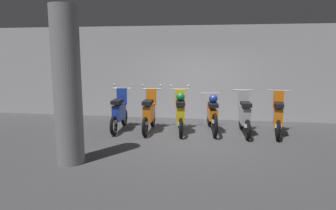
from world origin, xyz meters
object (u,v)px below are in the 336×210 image
object	(u,v)px
motorbike_slot_3	(212,113)
motorbike_slot_5	(278,116)
motorbike_slot_0	(119,112)
support_pillar	(67,87)
motorbike_slot_4	(244,115)
motorbike_slot_1	(149,113)
motorbike_slot_2	(180,112)

from	to	relation	value
motorbike_slot_3	motorbike_slot_5	distance (m)	1.76
motorbike_slot_0	support_pillar	bearing A→B (deg)	-92.70
motorbike_slot_0	motorbike_slot_3	distance (m)	2.63
motorbike_slot_0	motorbike_slot_4	distance (m)	3.49
motorbike_slot_3	support_pillar	distance (m)	4.20
motorbike_slot_1	motorbike_slot_3	bearing A→B (deg)	7.88
motorbike_slot_0	motorbike_slot_5	bearing A→B (deg)	1.94
motorbike_slot_0	motorbike_slot_2	xyz separation A→B (m)	(1.75, 0.01, 0.04)
motorbike_slot_0	motorbike_slot_4	size ratio (longest dim) A/B	1.00
motorbike_slot_4	motorbike_slot_5	world-z (taller)	same
motorbike_slot_2	motorbike_slot_3	bearing A→B (deg)	14.11
motorbike_slot_0	motorbike_slot_2	size ratio (longest dim) A/B	1.00
motorbike_slot_1	motorbike_slot_2	world-z (taller)	same
motorbike_slot_4	motorbike_slot_5	size ratio (longest dim) A/B	1.00
motorbike_slot_1	support_pillar	bearing A→B (deg)	-109.99
motorbike_slot_2	motorbike_slot_3	xyz separation A→B (m)	(0.88, 0.22, -0.04)
motorbike_slot_4	motorbike_slot_5	distance (m)	0.88
motorbike_slot_0	motorbike_slot_3	bearing A→B (deg)	5.12
motorbike_slot_2	motorbike_slot_4	xyz separation A→B (m)	(1.75, 0.07, -0.04)
motorbike_slot_2	motorbike_slot_4	distance (m)	1.75
motorbike_slot_0	motorbike_slot_1	size ratio (longest dim) A/B	1.00
motorbike_slot_1	motorbike_slot_5	bearing A→B (deg)	2.53
motorbike_slot_5	motorbike_slot_1	bearing A→B (deg)	-177.47
support_pillar	motorbike_slot_1	bearing A→B (deg)	70.01
motorbike_slot_0	motorbike_slot_5	size ratio (longest dim) A/B	1.00
motorbike_slot_1	support_pillar	world-z (taller)	support_pillar
motorbike_slot_0	motorbike_slot_5	xyz separation A→B (m)	(4.38, 0.15, -0.00)
motorbike_slot_0	motorbike_slot_4	bearing A→B (deg)	1.44
motorbike_slot_2	motorbike_slot_5	bearing A→B (deg)	2.90
motorbike_slot_5	motorbike_slot_3	bearing A→B (deg)	177.16
motorbike_slot_4	support_pillar	world-z (taller)	support_pillar
motorbike_slot_3	motorbike_slot_4	world-z (taller)	motorbike_slot_4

